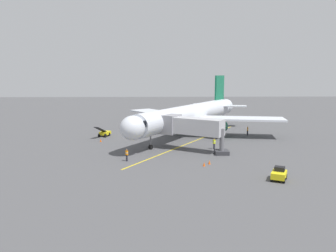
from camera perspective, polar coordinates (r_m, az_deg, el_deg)
name	(u,v)px	position (r m, az deg, el deg)	size (l,w,h in m)	color
ground_plane	(194,135)	(65.99, 4.47, -1.53)	(220.00, 220.00, 0.00)	#4C4C4F
apron_lead_in_line	(192,142)	(59.16, 4.08, -2.73)	(0.24, 40.00, 0.01)	yellow
airplane	(190,115)	(64.66, 3.69, 1.86)	(30.43, 35.96, 11.50)	silver
jet_bridge	(188,126)	(52.32, 3.43, -0.07)	(10.67, 7.97, 5.40)	#B7B7BC
ground_crew_marshaller	(127,155)	(46.42, -7.02, -4.89)	(0.43, 0.47, 1.71)	#23232D
ground_crew_wing_walker	(248,131)	(67.36, 13.37, -0.76)	(0.34, 0.45, 1.71)	#23232D
ground_crew_loader	(214,144)	(53.94, 7.85, -2.97)	(0.47, 0.42, 1.71)	#23232D
belt_loader_near_nose	(104,133)	(65.28, -10.77, -1.13)	(2.61, 4.72, 2.32)	yellow
tug_portside	(279,174)	(40.13, 18.35, -7.76)	(2.39, 2.73, 1.50)	yellow
safety_cone_nose_left	(209,162)	(45.06, 7.05, -6.12)	(0.32, 0.32, 0.55)	#F2590F
safety_cone_nose_right	(204,164)	(44.03, 6.15, -6.46)	(0.32, 0.32, 0.55)	#F2590F
safety_cone_wing_port	(101,140)	(60.33, -11.37, -2.39)	(0.32, 0.32, 0.55)	#F2590F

